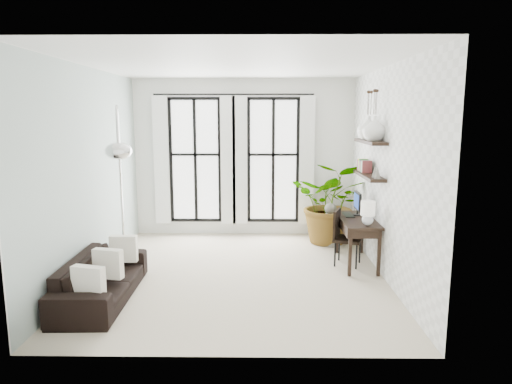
{
  "coord_description": "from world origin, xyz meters",
  "views": [
    {
      "loc": [
        0.36,
        -6.86,
        2.47
      ],
      "look_at": [
        0.27,
        0.3,
        1.26
      ],
      "focal_mm": 32.0,
      "sensor_mm": 36.0,
      "label": 1
    }
  ],
  "objects_px": {
    "sofa": "(102,278)",
    "buddha": "(330,227)",
    "plant": "(332,203)",
    "arc_lamp": "(119,148)",
    "desk": "(357,222)",
    "desk_chair": "(343,234)"
  },
  "relations": [
    {
      "from": "arc_lamp",
      "to": "buddha",
      "type": "relative_size",
      "value": 3.19
    },
    {
      "from": "sofa",
      "to": "plant",
      "type": "xyz_separation_m",
      "value": [
        3.52,
        2.82,
        0.5
      ]
    },
    {
      "from": "desk_chair",
      "to": "plant",
      "type": "bearing_deg",
      "value": 110.65
    },
    {
      "from": "sofa",
      "to": "plant",
      "type": "height_order",
      "value": "plant"
    },
    {
      "from": "sofa",
      "to": "desk_chair",
      "type": "relative_size",
      "value": 2.17
    },
    {
      "from": "desk_chair",
      "to": "arc_lamp",
      "type": "height_order",
      "value": "arc_lamp"
    },
    {
      "from": "desk_chair",
      "to": "arc_lamp",
      "type": "xyz_separation_m",
      "value": [
        -3.42,
        -0.82,
        1.48
      ]
    },
    {
      "from": "sofa",
      "to": "desk",
      "type": "relative_size",
      "value": 1.52
    },
    {
      "from": "plant",
      "to": "arc_lamp",
      "type": "xyz_separation_m",
      "value": [
        -3.42,
        -2.12,
        1.21
      ]
    },
    {
      "from": "sofa",
      "to": "desk",
      "type": "distance_m",
      "value": 4.05
    },
    {
      "from": "desk",
      "to": "arc_lamp",
      "type": "relative_size",
      "value": 0.51
    },
    {
      "from": "desk",
      "to": "desk_chair",
      "type": "relative_size",
      "value": 1.43
    },
    {
      "from": "sofa",
      "to": "arc_lamp",
      "type": "distance_m",
      "value": 1.86
    },
    {
      "from": "sofa",
      "to": "buddha",
      "type": "xyz_separation_m",
      "value": [
        3.49,
        2.7,
        0.05
      ]
    },
    {
      "from": "desk_chair",
      "to": "buddha",
      "type": "relative_size",
      "value": 1.13
    },
    {
      "from": "sofa",
      "to": "plant",
      "type": "bearing_deg",
      "value": -52.62
    },
    {
      "from": "plant",
      "to": "arc_lamp",
      "type": "relative_size",
      "value": 0.61
    },
    {
      "from": "arc_lamp",
      "to": "buddha",
      "type": "height_order",
      "value": "arc_lamp"
    },
    {
      "from": "sofa",
      "to": "buddha",
      "type": "relative_size",
      "value": 2.45
    },
    {
      "from": "desk",
      "to": "desk_chair",
      "type": "xyz_separation_m",
      "value": [
        -0.22,
        0.04,
        -0.2
      ]
    },
    {
      "from": "plant",
      "to": "arc_lamp",
      "type": "distance_m",
      "value": 4.2
    },
    {
      "from": "plant",
      "to": "arc_lamp",
      "type": "bearing_deg",
      "value": -148.16
    }
  ]
}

